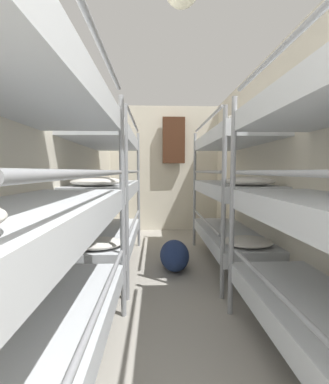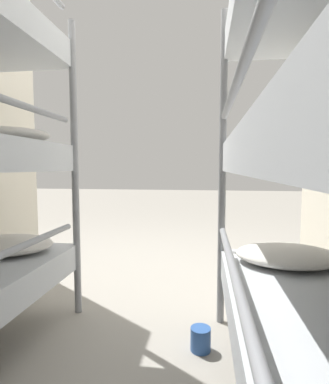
# 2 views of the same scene
# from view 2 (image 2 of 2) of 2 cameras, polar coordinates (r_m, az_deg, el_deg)

# --- Properties ---
(ground_plane) EXTENTS (20.00, 20.00, 0.00)m
(ground_plane) POSITION_cam_2_polar(r_m,az_deg,el_deg) (2.56, -0.78, -16.76)
(ground_plane) COLOR gray
(tin_can) EXTENTS (0.10, 0.10, 0.12)m
(tin_can) POSITION_cam_2_polar(r_m,az_deg,el_deg) (1.72, 6.89, -26.05)
(tin_can) COLOR #2D569E
(tin_can) RESTS_ON ground_plane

